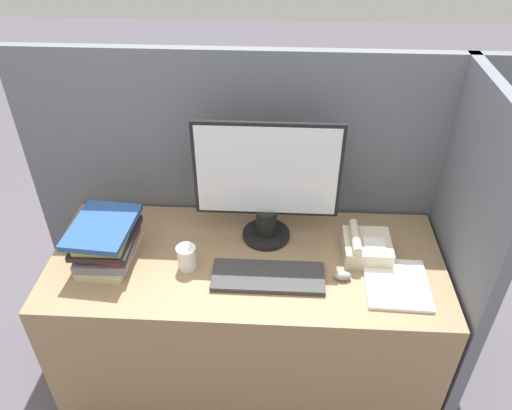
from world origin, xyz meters
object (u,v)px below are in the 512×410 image
monitor (267,185)px  book_stack (106,241)px  mouse (342,276)px  coffee_cup (187,257)px  desk_telephone (366,247)px  keyboard (268,277)px

monitor → book_stack: monitor is taller
book_stack → monitor: bearing=15.0°
mouse → coffee_cup: (-0.59, 0.03, 0.03)m
mouse → desk_telephone: (0.10, 0.14, 0.02)m
monitor → keyboard: (0.02, -0.25, -0.25)m
keyboard → desk_telephone: 0.41m
desk_telephone → keyboard: bearing=-157.5°
monitor → keyboard: 0.35m
keyboard → desk_telephone: desk_telephone is taller
keyboard → mouse: mouse is taller
monitor → coffee_cup: size_ratio=5.80×
desk_telephone → mouse: bearing=-125.4°
monitor → book_stack: 0.65m
mouse → coffee_cup: bearing=176.8°
monitor → desk_telephone: size_ratio=3.04×
mouse → desk_telephone: desk_telephone is taller
keyboard → monitor: bearing=93.9°
keyboard → mouse: (0.28, 0.01, 0.01)m
coffee_cup → mouse: bearing=-3.2°
mouse → coffee_cup: 0.59m
book_stack → desk_telephone: bearing=4.1°
mouse → book_stack: size_ratio=0.22×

